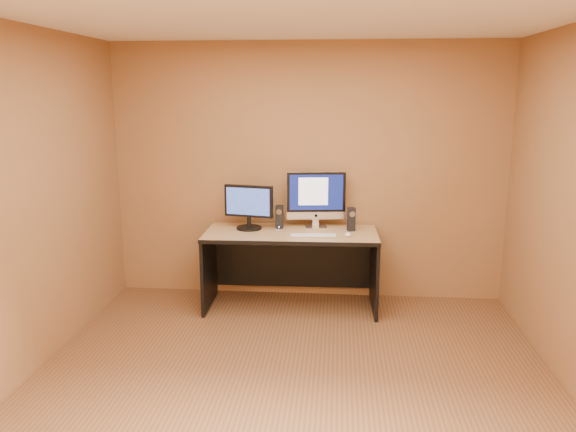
{
  "coord_description": "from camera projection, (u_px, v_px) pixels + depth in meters",
  "views": [
    {
      "loc": [
        0.31,
        -3.67,
        2.12
      ],
      "look_at": [
        -0.16,
        1.49,
        0.96
      ],
      "focal_mm": 35.0,
      "sensor_mm": 36.0,
      "label": 1
    }
  ],
  "objects": [
    {
      "name": "cable_b",
      "position": [
        313.0,
        224.0,
        5.74
      ],
      "size": [
        0.1,
        0.17,
        0.01
      ],
      "primitive_type": "cylinder",
      "rotation": [
        1.57,
        0.0,
        -0.54
      ],
      "color": "black",
      "rests_on": "desk"
    },
    {
      "name": "floor",
      "position": [
        291.0,
        390.0,
        4.06
      ],
      "size": [
        4.0,
        4.0,
        0.0
      ],
      "primitive_type": "plane",
      "color": "brown",
      "rests_on": "ground"
    },
    {
      "name": "desk",
      "position": [
        291.0,
        270.0,
        5.53
      ],
      "size": [
        1.69,
        0.77,
        0.77
      ],
      "primitive_type": null,
      "rotation": [
        0.0,
        0.0,
        0.02
      ],
      "color": "tan",
      "rests_on": "ground"
    },
    {
      "name": "cable_a",
      "position": [
        318.0,
        226.0,
        5.69
      ],
      "size": [
        0.09,
        0.22,
        0.01
      ],
      "primitive_type": "cylinder",
      "rotation": [
        1.57,
        0.0,
        0.35
      ],
      "color": "black",
      "rests_on": "desk"
    },
    {
      "name": "mouse",
      "position": [
        348.0,
        234.0,
        5.29
      ],
      "size": [
        0.07,
        0.11,
        0.04
      ],
      "primitive_type": "ellipsoid",
      "rotation": [
        0.0,
        0.0,
        0.09
      ],
      "color": "white",
      "rests_on": "desk"
    },
    {
      "name": "walls",
      "position": [
        291.0,
        215.0,
        3.77
      ],
      "size": [
        4.0,
        4.0,
        2.6
      ],
      "primitive_type": null,
      "color": "#945F3B",
      "rests_on": "ground"
    },
    {
      "name": "ceiling",
      "position": [
        292.0,
        11.0,
        3.49
      ],
      "size": [
        4.0,
        4.0,
        0.0
      ],
      "primitive_type": "plane",
      "color": "white",
      "rests_on": "walls"
    },
    {
      "name": "speaker_right",
      "position": [
        351.0,
        219.0,
        5.48
      ],
      "size": [
        0.08,
        0.09,
        0.23
      ],
      "primitive_type": null,
      "rotation": [
        0.0,
        0.0,
        0.19
      ],
      "color": "black",
      "rests_on": "desk"
    },
    {
      "name": "second_monitor",
      "position": [
        249.0,
        207.0,
        5.53
      ],
      "size": [
        0.54,
        0.34,
        0.44
      ],
      "primitive_type": null,
      "rotation": [
        0.0,
        0.0,
        -0.19
      ],
      "color": "black",
      "rests_on": "desk"
    },
    {
      "name": "speaker_left",
      "position": [
        279.0,
        217.0,
        5.59
      ],
      "size": [
        0.07,
        0.08,
        0.23
      ],
      "primitive_type": null,
      "rotation": [
        0.0,
        0.0,
        -0.01
      ],
      "color": "black",
      "rests_on": "desk"
    },
    {
      "name": "keyboard",
      "position": [
        313.0,
        236.0,
        5.28
      ],
      "size": [
        0.46,
        0.16,
        0.02
      ],
      "primitive_type": "cube",
      "rotation": [
        0.0,
        0.0,
        0.09
      ],
      "color": "#B7B7BC",
      "rests_on": "desk"
    },
    {
      "name": "imac",
      "position": [
        316.0,
        199.0,
        5.58
      ],
      "size": [
        0.62,
        0.29,
        0.57
      ],
      "primitive_type": null,
      "rotation": [
        0.0,
        0.0,
        0.13
      ],
      "color": "silver",
      "rests_on": "desk"
    }
  ]
}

